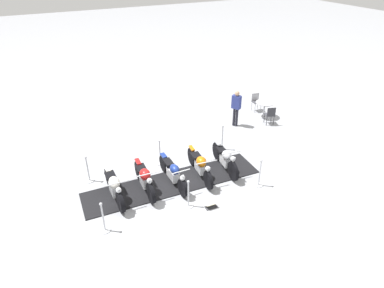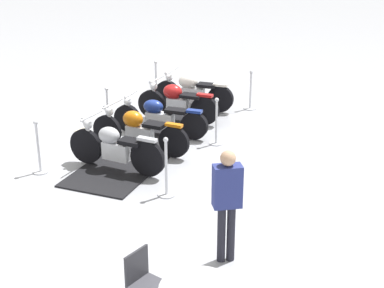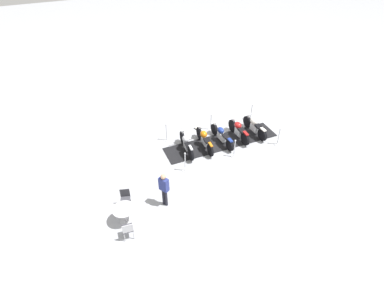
# 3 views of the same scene
# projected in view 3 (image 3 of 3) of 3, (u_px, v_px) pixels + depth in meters

# --- Properties ---
(ground_plane) EXTENTS (80.00, 80.00, 0.00)m
(ground_plane) POSITION_uv_depth(u_px,v_px,m) (221.00, 142.00, 16.42)
(ground_plane) COLOR #A8AAB2
(display_platform) EXTENTS (6.39, 1.69, 0.03)m
(display_platform) POSITION_uv_depth(u_px,v_px,m) (221.00, 142.00, 16.41)
(display_platform) COLOR black
(display_platform) RESTS_ON ground_plane
(motorcycle_cream) EXTENTS (0.80, 2.14, 0.99)m
(motorcycle_cream) POSITION_uv_depth(u_px,v_px,m) (254.00, 126.00, 16.78)
(motorcycle_cream) COLOR black
(motorcycle_cream) RESTS_ON display_platform
(motorcycle_maroon) EXTENTS (0.73, 2.10, 1.02)m
(motorcycle_maroon) POSITION_uv_depth(u_px,v_px,m) (238.00, 130.00, 16.45)
(motorcycle_maroon) COLOR black
(motorcycle_maroon) RESTS_ON display_platform
(motorcycle_navy) EXTENTS (0.63, 2.27, 0.92)m
(motorcycle_navy) POSITION_uv_depth(u_px,v_px,m) (222.00, 135.00, 16.16)
(motorcycle_navy) COLOR black
(motorcycle_navy) RESTS_ON display_platform
(motorcycle_copper) EXTENTS (0.76, 2.30, 0.98)m
(motorcycle_copper) POSITION_uv_depth(u_px,v_px,m) (204.00, 139.00, 15.82)
(motorcycle_copper) COLOR black
(motorcycle_copper) RESTS_ON display_platform
(motorcycle_chrome) EXTENTS (0.70, 2.15, 1.05)m
(motorcycle_chrome) POSITION_uv_depth(u_px,v_px,m) (186.00, 143.00, 15.49)
(motorcycle_chrome) COLOR black
(motorcycle_chrome) RESTS_ON display_platform
(stanchion_left_front) EXTENTS (0.33, 0.33, 1.04)m
(stanchion_left_front) POSITION_uv_depth(u_px,v_px,m) (278.00, 139.00, 16.07)
(stanchion_left_front) COLOR silver
(stanchion_left_front) RESTS_ON ground_plane
(stanchion_right_mid) EXTENTS (0.33, 0.33, 1.02)m
(stanchion_right_mid) POSITION_uv_depth(u_px,v_px,m) (211.00, 125.00, 17.21)
(stanchion_right_mid) COLOR silver
(stanchion_right_mid) RESTS_ON ground_plane
(stanchion_left_mid) EXTENTS (0.30, 0.30, 1.07)m
(stanchion_left_mid) POSITION_uv_depth(u_px,v_px,m) (234.00, 151.00, 15.20)
(stanchion_left_mid) COLOR silver
(stanchion_left_mid) RESTS_ON ground_plane
(stanchion_left_rear) EXTENTS (0.32, 0.32, 1.12)m
(stanchion_left_rear) POSITION_uv_depth(u_px,v_px,m) (185.00, 165.00, 14.36)
(stanchion_left_rear) COLOR silver
(stanchion_left_rear) RESTS_ON ground_plane
(stanchion_right_rear) EXTENTS (0.31, 0.31, 1.08)m
(stanchion_right_rear) POSITION_uv_depth(u_px,v_px,m) (166.00, 135.00, 16.35)
(stanchion_right_rear) COLOR silver
(stanchion_right_rear) RESTS_ON ground_plane
(stanchion_right_front) EXTENTS (0.33, 0.33, 1.05)m
(stanchion_right_front) POSITION_uv_depth(u_px,v_px,m) (251.00, 115.00, 18.04)
(stanchion_right_front) COLOR silver
(stanchion_right_front) RESTS_ON ground_plane
(info_placard) EXTENTS (0.40, 0.22, 0.18)m
(info_placard) POSITION_uv_depth(u_px,v_px,m) (198.00, 128.00, 17.44)
(info_placard) COLOR #333338
(info_placard) RESTS_ON ground_plane
(cafe_table) EXTENTS (0.89, 0.89, 0.77)m
(cafe_table) POSITION_uv_depth(u_px,v_px,m) (124.00, 212.00, 11.80)
(cafe_table) COLOR #B7B7BC
(cafe_table) RESTS_ON ground_plane
(cafe_chair_near_table) EXTENTS (0.44, 0.44, 0.90)m
(cafe_chair_near_table) POSITION_uv_depth(u_px,v_px,m) (128.00, 229.00, 11.21)
(cafe_chair_near_table) COLOR #B7B7BC
(cafe_chair_near_table) RESTS_ON ground_plane
(cafe_chair_across_table) EXTENTS (0.50, 0.50, 0.89)m
(cafe_chair_across_table) POSITION_uv_depth(u_px,v_px,m) (125.00, 198.00, 12.48)
(cafe_chair_across_table) COLOR #2D2D33
(cafe_chair_across_table) RESTS_ON ground_plane
(bystander_person) EXTENTS (0.39, 0.46, 1.72)m
(bystander_person) POSITION_uv_depth(u_px,v_px,m) (164.00, 187.00, 12.26)
(bystander_person) COLOR #23232D
(bystander_person) RESTS_ON ground_plane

